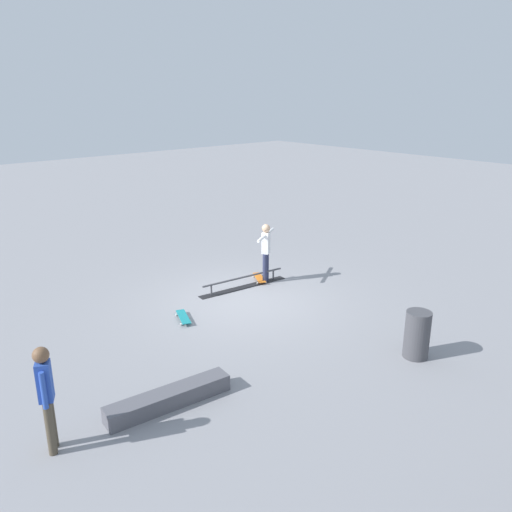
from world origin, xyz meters
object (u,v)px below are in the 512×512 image
(bystander_blue_shirt, at_px, (46,394))
(trash_bin, at_px, (417,335))
(skater_main, at_px, (266,249))
(skateboard_main, at_px, (259,278))
(skate_ledge, at_px, (169,398))
(loose_skateboard_teal, at_px, (183,317))
(grind_rail, at_px, (244,283))

(bystander_blue_shirt, bearing_deg, trash_bin, -79.91)
(bystander_blue_shirt, bearing_deg, skater_main, -39.33)
(skateboard_main, xyz_separation_m, trash_bin, (0.55, 5.21, 0.40))
(skate_ledge, relative_size, loose_skateboard_teal, 2.65)
(skate_ledge, relative_size, skateboard_main, 2.72)
(grind_rail, height_order, skateboard_main, grind_rail)
(grind_rail, bearing_deg, trash_bin, 98.00)
(bystander_blue_shirt, bearing_deg, loose_skateboard_teal, -30.51)
(loose_skateboard_teal, height_order, trash_bin, trash_bin)
(skater_main, bearing_deg, loose_skateboard_teal, -19.62)
(grind_rail, height_order, trash_bin, trash_bin)
(bystander_blue_shirt, bearing_deg, skateboard_main, -37.75)
(grind_rail, xyz_separation_m, skateboard_main, (-0.67, -0.12, -0.06))
(grind_rail, height_order, skater_main, skater_main)
(skate_ledge, distance_m, skateboard_main, 6.13)
(skater_main, relative_size, skateboard_main, 2.05)
(bystander_blue_shirt, xyz_separation_m, loose_skateboard_teal, (-3.93, -2.48, -0.87))
(skateboard_main, bearing_deg, trash_bin, 23.15)
(grind_rail, height_order, skate_ledge, grind_rail)
(skate_ledge, bearing_deg, trash_bin, 158.44)
(skater_main, relative_size, bystander_blue_shirt, 0.98)
(loose_skateboard_teal, bearing_deg, bystander_blue_shirt, 144.31)
(skateboard_main, xyz_separation_m, bystander_blue_shirt, (6.94, 3.25, 0.87))
(skateboard_main, distance_m, loose_skateboard_teal, 3.11)
(skateboard_main, bearing_deg, skater_main, 40.91)
(skateboard_main, relative_size, trash_bin, 0.83)
(grind_rail, xyz_separation_m, loose_skateboard_teal, (2.34, 0.64, -0.06))
(trash_bin, bearing_deg, grind_rail, -88.57)
(skate_ledge, height_order, bystander_blue_shirt, bystander_blue_shirt)
(loose_skateboard_teal, bearing_deg, trash_bin, -128.96)
(grind_rail, bearing_deg, bystander_blue_shirt, 33.07)
(skateboard_main, height_order, loose_skateboard_teal, same)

